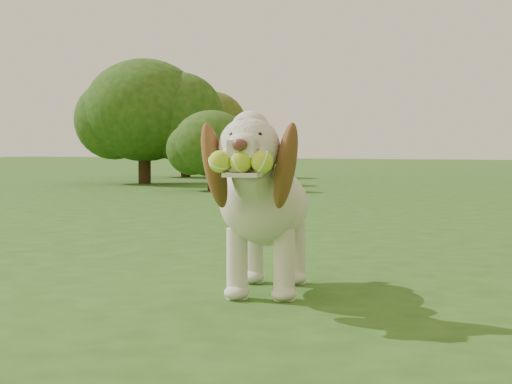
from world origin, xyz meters
The scene contains 5 objects.
ground centered at (0.00, 0.00, 0.00)m, with size 80.00×80.00×0.00m, color #244E16.
dog centered at (0.08, 0.06, 0.41)m, with size 0.67×1.15×0.77m.
shrub_a centered at (-4.78, 7.27, 0.68)m, with size 1.12×1.12×1.16m.
shrub_g centered at (-8.32, 11.81, 1.18)m, with size 1.94×1.94×2.01m.
shrub_e centered at (-7.07, 8.72, 1.26)m, with size 2.07×2.07×2.14m.
Camera 1 is at (1.83, -3.10, 0.63)m, focal length 60.00 mm.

